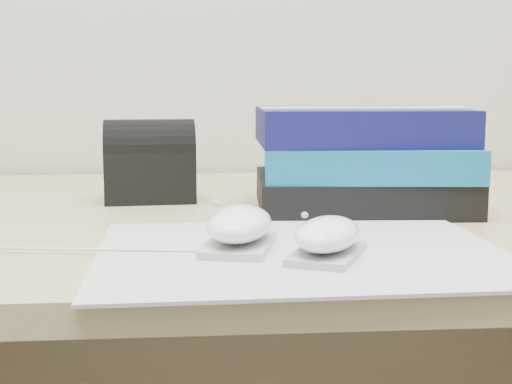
{
  "coord_description": "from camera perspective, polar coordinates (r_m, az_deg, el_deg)",
  "views": [
    {
      "loc": [
        -0.17,
        0.64,
        0.9
      ],
      "look_at": [
        -0.1,
        1.47,
        0.77
      ],
      "focal_mm": 50.0,
      "sensor_mm": 36.0,
      "label": 1
    }
  ],
  "objects": [
    {
      "name": "pouch",
      "position": [
        1.03,
        -8.47,
        2.41
      ],
      "size": [
        0.13,
        0.1,
        0.12
      ],
      "color": "black",
      "rests_on": "desk"
    },
    {
      "name": "book_stack",
      "position": [
        0.97,
        8.42,
        2.61
      ],
      "size": [
        0.29,
        0.24,
        0.14
      ],
      "color": "black",
      "rests_on": "desk"
    },
    {
      "name": "usb_cable",
      "position": [
        0.72,
        -12.69,
        -4.51
      ],
      "size": [
        0.22,
        0.03,
        0.0
      ],
      "primitive_type": "cylinder",
      "rotation": [
        0.0,
        1.57,
        -0.13
      ],
      "color": "silver",
      "rests_on": "mousepad"
    },
    {
      "name": "desk",
      "position": [
        1.09,
        4.73,
        -12.95
      ],
      "size": [
        1.6,
        0.8,
        0.73
      ],
      "color": "tan",
      "rests_on": "ground"
    },
    {
      "name": "mouse_front",
      "position": [
        0.68,
        5.73,
        -3.63
      ],
      "size": [
        0.1,
        0.12,
        0.04
      ],
      "color": "#A7A6A9",
      "rests_on": "mousepad"
    },
    {
      "name": "mousepad",
      "position": [
        0.71,
        3.63,
        -4.81
      ],
      "size": [
        0.41,
        0.32,
        0.0
      ],
      "primitive_type": "cube",
      "rotation": [
        0.0,
        0.0,
        0.03
      ],
      "color": "#98979F",
      "rests_on": "desk"
    },
    {
      "name": "mouse_rear",
      "position": [
        0.72,
        -1.36,
        -2.84
      ],
      "size": [
        0.09,
        0.13,
        0.05
      ],
      "color": "#B0B1B3",
      "rests_on": "mousepad"
    }
  ]
}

